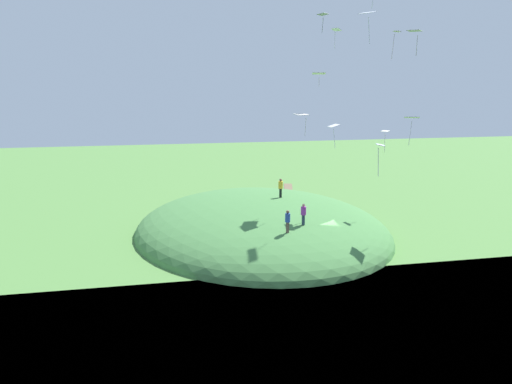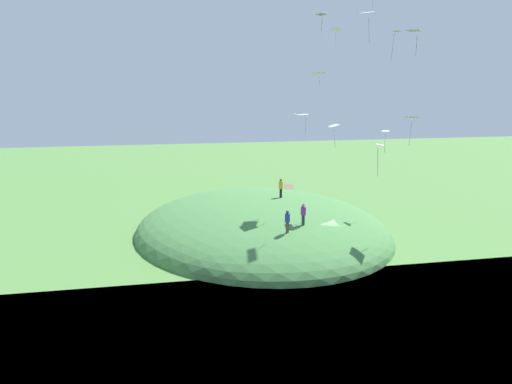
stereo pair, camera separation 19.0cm
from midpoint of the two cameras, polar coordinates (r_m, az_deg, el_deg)
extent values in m
plane|color=#4E7F3C|center=(43.61, 6.32, -6.15)|extent=(160.00, 160.00, 0.00)
ellipsoid|color=#477F41|center=(48.62, 0.41, -4.24)|extent=(27.27, 22.05, 6.33)
cube|color=brown|center=(65.95, 3.36, -0.10)|extent=(12.19, 4.07, 0.04)
cube|color=black|center=(48.10, 2.46, -0.11)|extent=(0.19, 0.24, 0.80)
cylinder|color=gold|center=(47.96, 2.47, 0.73)|extent=(0.51, 0.51, 0.64)
sphere|color=brown|center=(47.88, 2.47, 1.25)|extent=(0.24, 0.24, 0.24)
cube|color=#26364A|center=(41.10, 4.82, -2.90)|extent=(0.25, 0.20, 0.77)
cylinder|color=purple|center=(40.94, 4.83, -1.96)|extent=(0.53, 0.53, 0.61)
sphere|color=tan|center=(40.84, 4.84, -1.39)|extent=(0.23, 0.23, 0.23)
cube|color=brown|center=(39.58, 3.17, -3.69)|extent=(0.17, 0.23, 0.79)
cylinder|color=#2E53AF|center=(39.40, 3.18, -2.69)|extent=(0.47, 0.47, 0.63)
sphere|color=brown|center=(39.30, 3.19, -2.08)|extent=(0.24, 0.24, 0.24)
cube|color=white|center=(35.60, 12.67, 4.81)|extent=(0.88, 0.74, 0.13)
cylinder|color=white|center=(35.71, 12.46, 3.05)|extent=(0.09, 0.14, 1.83)
cube|color=white|center=(43.14, 15.79, 7.48)|extent=(1.16, 1.34, 0.16)
cylinder|color=white|center=(43.30, 15.64, 5.90)|extent=(0.11, 0.16, 1.84)
cube|color=white|center=(43.35, 7.98, 6.85)|extent=(1.03, 0.70, 0.23)
cylinder|color=white|center=(43.52, 8.03, 5.53)|extent=(0.11, 0.23, 1.50)
cube|color=white|center=(46.18, 13.19, 6.19)|extent=(0.77, 0.74, 0.10)
cylinder|color=white|center=(46.25, 13.13, 4.98)|extent=(0.28, 0.17, 1.62)
cube|color=white|center=(30.51, 6.79, 17.91)|extent=(0.74, 0.75, 0.10)
cylinder|color=white|center=(30.31, 6.77, 16.89)|extent=(0.15, 0.06, 0.81)
cube|color=silver|center=(38.34, 14.33, 15.89)|extent=(0.72, 0.58, 0.08)
cylinder|color=silver|center=(38.20, 13.93, 14.45)|extent=(0.07, 0.17, 1.65)
cube|color=white|center=(47.46, 8.25, 16.39)|extent=(0.94, 0.86, 0.21)
cylinder|color=white|center=(47.20, 8.09, 15.36)|extent=(0.09, 0.08, 1.36)
cube|color=silver|center=(45.76, 6.44, 12.17)|extent=(0.99, 1.23, 0.16)
cylinder|color=silver|center=(46.05, 6.46, 11.32)|extent=(0.04, 0.04, 0.81)
cylinder|color=white|center=(46.59, 11.95, 18.97)|extent=(0.04, 0.17, 1.29)
cube|color=white|center=(35.89, 16.04, 15.84)|extent=(1.34, 1.30, 0.04)
cylinder|color=white|center=(35.66, 16.24, 14.41)|extent=(0.19, 0.10, 1.24)
cube|color=white|center=(38.23, 11.41, 17.83)|extent=(1.28, 1.16, 0.18)
cylinder|color=white|center=(38.48, 11.54, 16.13)|extent=(0.11, 0.21, 1.68)
cube|color=silver|center=(43.37, 4.62, 8.06)|extent=(1.03, 1.24, 0.12)
cylinder|color=silver|center=(43.32, 5.04, 6.75)|extent=(0.11, 0.14, 1.43)
cylinder|color=brown|center=(38.86, 4.97, -7.68)|extent=(0.14, 0.14, 0.83)
camera|label=1|loc=(0.09, -90.13, -0.03)|focal=38.43mm
camera|label=2|loc=(0.09, 89.87, 0.03)|focal=38.43mm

